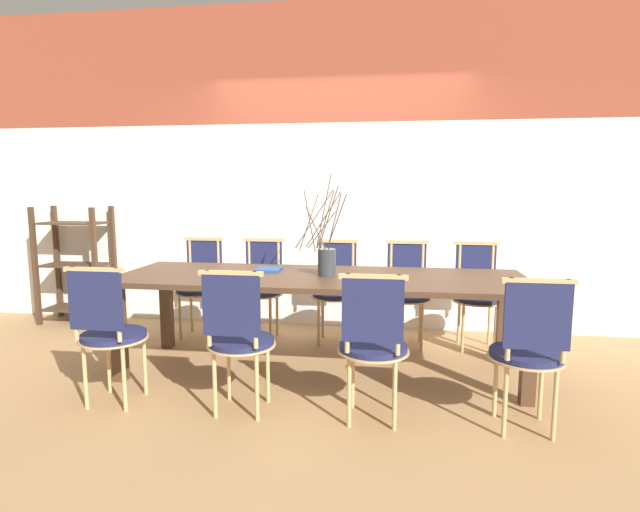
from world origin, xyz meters
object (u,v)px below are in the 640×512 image
(chair_far_center, at_px, (336,287))
(book_stack, at_px, (269,270))
(dining_table, at_px, (320,286))
(chair_near_center, at_px, (373,341))
(vase_centerpiece, at_px, (326,259))
(shelving_rack, at_px, (76,265))

(chair_far_center, relative_size, book_stack, 4.69)
(dining_table, xyz_separation_m, chair_near_center, (0.44, -0.79, -0.17))
(chair_far_center, relative_size, vase_centerpiece, 1.23)
(chair_near_center, xyz_separation_m, chair_far_center, (-0.40, 1.58, 0.00))
(dining_table, relative_size, vase_centerpiece, 4.04)
(chair_far_center, bearing_deg, dining_table, 87.59)
(chair_near_center, xyz_separation_m, vase_centerpiece, (-0.39, 0.80, 0.37))
(vase_centerpiece, relative_size, shelving_rack, 0.62)
(chair_far_center, xyz_separation_m, vase_centerpiece, (0.01, -0.78, 0.37))
(vase_centerpiece, bearing_deg, book_stack, 164.28)
(dining_table, height_order, chair_near_center, chair_near_center)
(dining_table, bearing_deg, chair_far_center, 87.59)
(chair_near_center, height_order, shelving_rack, shelving_rack)
(vase_centerpiece, height_order, book_stack, vase_centerpiece)
(chair_near_center, distance_m, chair_far_center, 1.63)
(chair_near_center, bearing_deg, dining_table, 118.88)
(dining_table, bearing_deg, chair_near_center, -61.12)
(chair_near_center, bearing_deg, chair_far_center, 104.29)
(dining_table, height_order, vase_centerpiece, vase_centerpiece)
(dining_table, height_order, chair_far_center, chair_far_center)
(chair_near_center, relative_size, chair_far_center, 1.00)
(chair_near_center, height_order, vase_centerpiece, vase_centerpiece)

